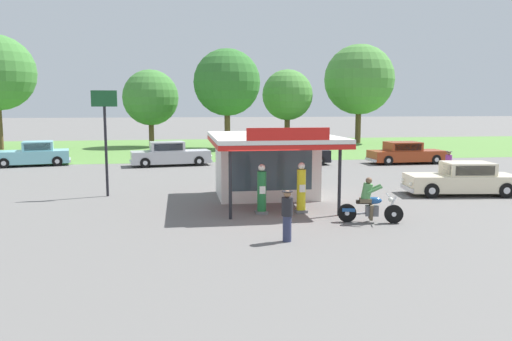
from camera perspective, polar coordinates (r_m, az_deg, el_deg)
The scene contains 18 objects.
ground_plane at distance 18.22m, azimuth 0.71°, elevation -5.36°, with size 300.00×300.00×0.00m, color slate.
grass_verge_strip at distance 47.78m, azimuth -5.17°, elevation 2.58°, with size 120.00×24.00×0.01m, color #56843D.
service_station_kiosk at distance 21.80m, azimuth 1.27°, elevation 1.13°, with size 4.91×6.48×3.26m.
gas_pump_nearside at distance 18.70m, azimuth 0.65°, elevation -2.37°, with size 0.44×0.44×1.87m.
gas_pump_offside at distance 19.00m, azimuth 5.16°, elevation -2.18°, with size 0.44×0.44×1.91m.
motorcycle_with_rider at distance 17.75m, azimuth 12.76°, elevation -3.73°, with size 2.17×0.85×1.58m.
featured_classic_sedan at distance 24.56m, azimuth 22.37°, elevation -0.99°, with size 5.20×2.39×1.48m.
parked_car_back_row_centre_left at distance 34.10m, azimuth -9.73°, elevation 1.78°, with size 5.53×2.48×1.61m.
parked_car_back_row_centre_right at distance 36.75m, azimuth -24.01°, elevation 1.64°, with size 5.15×2.87×1.62m.
parked_car_back_row_centre at distance 34.34m, azimuth 4.30°, elevation 1.88°, with size 5.12×2.07×1.55m.
parked_car_back_row_far_left at distance 36.36m, azimuth 16.62°, elevation 1.86°, with size 5.38×2.06×1.50m.
bystander_leaning_by_kiosk at distance 14.95m, azimuth 3.56°, elevation -5.00°, with size 0.34×0.34×1.55m.
bystander_standing_back_lot at distance 29.35m, azimuth 21.01°, elevation 0.66°, with size 0.34×0.34×1.54m.
tree_oak_right at distance 49.70m, azimuth -11.89°, elevation 8.09°, with size 5.33×5.33×7.41m.
tree_oak_far_left at distance 52.30m, azimuth 3.74°, elevation 8.45°, with size 5.19×5.19×7.66m.
tree_oak_left at distance 54.85m, azimuth 11.71°, elevation 9.91°, with size 7.35×7.35×10.37m.
tree_oak_far_right at distance 46.48m, azimuth -3.18°, elevation 9.80°, with size 6.11×6.11×9.14m.
roadside_pole_sign at distance 23.05m, azimuth -16.77°, elevation 5.04°, with size 1.10×0.12×4.67m.
Camera 1 is at (-2.90, -17.52, 4.04)m, focal length 35.23 mm.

